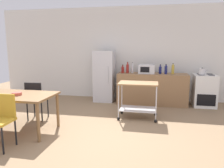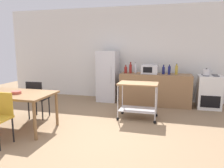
{
  "view_description": "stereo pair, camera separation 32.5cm",
  "coord_description": "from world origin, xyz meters",
  "px_view_note": "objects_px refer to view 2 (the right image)",
  "views": [
    {
      "loc": [
        0.97,
        -3.72,
        1.67
      ],
      "look_at": [
        -0.02,
        1.2,
        0.8
      ],
      "focal_mm": 34.62,
      "sensor_mm": 36.0,
      "label": 1
    },
    {
      "loc": [
        1.29,
        -3.64,
        1.67
      ],
      "look_at": [
        -0.02,
        1.2,
        0.8
      ],
      "focal_mm": 34.62,
      "sensor_mm": 36.0,
      "label": 2
    }
  ],
  "objects_px": {
    "chair_black": "(37,97)",
    "bottle_sparkling_water": "(131,69)",
    "bottle_soy_sauce": "(135,69)",
    "bottle_olive_oil": "(176,70)",
    "stove_oven": "(209,92)",
    "refrigerator": "(108,76)",
    "fruit_bowl": "(16,93)",
    "bottle_hot_sauce": "(169,70)",
    "bottle_wine": "(163,70)",
    "kettle": "(206,72)",
    "microwave": "(150,69)",
    "dining_table": "(16,97)",
    "bottle_vinegar": "(126,70)",
    "kitchen_cart": "(138,95)"
  },
  "relations": [
    {
      "from": "chair_black",
      "to": "bottle_sparkling_water",
      "type": "xyz_separation_m",
      "value": [
        1.84,
        1.97,
        0.52
      ]
    },
    {
      "from": "bottle_sparkling_water",
      "to": "bottle_soy_sauce",
      "type": "height_order",
      "value": "bottle_sparkling_water"
    },
    {
      "from": "bottle_sparkling_water",
      "to": "bottle_olive_oil",
      "type": "distance_m",
      "value": 1.3
    },
    {
      "from": "stove_oven",
      "to": "refrigerator",
      "type": "bearing_deg",
      "value": 178.4
    },
    {
      "from": "bottle_soy_sauce",
      "to": "fruit_bowl",
      "type": "height_order",
      "value": "bottle_soy_sauce"
    },
    {
      "from": "bottle_hot_sauce",
      "to": "bottle_wine",
      "type": "bearing_deg",
      "value": 156.48
    },
    {
      "from": "bottle_sparkling_water",
      "to": "bottle_hot_sauce",
      "type": "height_order",
      "value": "bottle_sparkling_water"
    },
    {
      "from": "bottle_wine",
      "to": "bottle_olive_oil",
      "type": "bearing_deg",
      "value": -1.2
    },
    {
      "from": "refrigerator",
      "to": "bottle_wine",
      "type": "bearing_deg",
      "value": -2.69
    },
    {
      "from": "bottle_olive_oil",
      "to": "kettle",
      "type": "relative_size",
      "value": 1.26
    },
    {
      "from": "stove_oven",
      "to": "fruit_bowl",
      "type": "distance_m",
      "value": 4.83
    },
    {
      "from": "bottle_soy_sauce",
      "to": "microwave",
      "type": "height_order",
      "value": "bottle_soy_sauce"
    },
    {
      "from": "microwave",
      "to": "bottle_olive_oil",
      "type": "height_order",
      "value": "bottle_olive_oil"
    },
    {
      "from": "bottle_wine",
      "to": "fruit_bowl",
      "type": "distance_m",
      "value": 3.87
    },
    {
      "from": "bottle_olive_oil",
      "to": "kettle",
      "type": "bearing_deg",
      "value": -7.02
    },
    {
      "from": "chair_black",
      "to": "microwave",
      "type": "bearing_deg",
      "value": -145.68
    },
    {
      "from": "dining_table",
      "to": "fruit_bowl",
      "type": "height_order",
      "value": "fruit_bowl"
    },
    {
      "from": "bottle_vinegar",
      "to": "bottle_olive_oil",
      "type": "distance_m",
      "value": 1.44
    },
    {
      "from": "stove_oven",
      "to": "bottle_vinegar",
      "type": "distance_m",
      "value": 2.38
    },
    {
      "from": "stove_oven",
      "to": "bottle_soy_sauce",
      "type": "height_order",
      "value": "bottle_soy_sauce"
    },
    {
      "from": "refrigerator",
      "to": "bottle_olive_oil",
      "type": "height_order",
      "value": "refrigerator"
    },
    {
      "from": "bottle_olive_oil",
      "to": "microwave",
      "type": "bearing_deg",
      "value": -178.44
    },
    {
      "from": "chair_black",
      "to": "bottle_vinegar",
      "type": "height_order",
      "value": "bottle_vinegar"
    },
    {
      "from": "fruit_bowl",
      "to": "kettle",
      "type": "height_order",
      "value": "kettle"
    },
    {
      "from": "kitchen_cart",
      "to": "kettle",
      "type": "relative_size",
      "value": 3.8
    },
    {
      "from": "refrigerator",
      "to": "kitchen_cart",
      "type": "bearing_deg",
      "value": -52.12
    },
    {
      "from": "refrigerator",
      "to": "microwave",
      "type": "distance_m",
      "value": 1.31
    },
    {
      "from": "bottle_hot_sauce",
      "to": "kettle",
      "type": "bearing_deg",
      "value": -1.96
    },
    {
      "from": "refrigerator",
      "to": "bottle_vinegar",
      "type": "relative_size",
      "value": 6.33
    },
    {
      "from": "bottle_sparkling_water",
      "to": "bottle_soy_sauce",
      "type": "relative_size",
      "value": 1.06
    },
    {
      "from": "kitchen_cart",
      "to": "kettle",
      "type": "distance_m",
      "value": 2.13
    },
    {
      "from": "dining_table",
      "to": "chair_black",
      "type": "distance_m",
      "value": 0.69
    },
    {
      "from": "bottle_wine",
      "to": "bottle_soy_sauce",
      "type": "bearing_deg",
      "value": 177.44
    },
    {
      "from": "microwave",
      "to": "bottle_olive_oil",
      "type": "relative_size",
      "value": 1.52
    },
    {
      "from": "stove_oven",
      "to": "bottle_vinegar",
      "type": "xyz_separation_m",
      "value": [
        -2.32,
        -0.03,
        0.55
      ]
    },
    {
      "from": "bottle_olive_oil",
      "to": "bottle_vinegar",
      "type": "bearing_deg",
      "value": -179.03
    },
    {
      "from": "bottle_hot_sauce",
      "to": "bottle_olive_oil",
      "type": "relative_size",
      "value": 0.92
    },
    {
      "from": "bottle_vinegar",
      "to": "bottle_sparkling_water",
      "type": "bearing_deg",
      "value": 2.57
    },
    {
      "from": "dining_table",
      "to": "kettle",
      "type": "relative_size",
      "value": 6.26
    },
    {
      "from": "dining_table",
      "to": "fruit_bowl",
      "type": "xyz_separation_m",
      "value": [
        0.08,
        -0.06,
        0.11
      ]
    },
    {
      "from": "dining_table",
      "to": "bottle_hot_sauce",
      "type": "height_order",
      "value": "bottle_hot_sauce"
    },
    {
      "from": "stove_oven",
      "to": "fruit_bowl",
      "type": "xyz_separation_m",
      "value": [
        -3.97,
        -2.73,
        0.33
      ]
    },
    {
      "from": "bottle_vinegar",
      "to": "bottle_olive_oil",
      "type": "xyz_separation_m",
      "value": [
        1.44,
        0.02,
        0.03
      ]
    },
    {
      "from": "chair_black",
      "to": "dining_table",
      "type": "bearing_deg",
      "value": 82.46
    },
    {
      "from": "bottle_vinegar",
      "to": "bottle_hot_sauce",
      "type": "xyz_separation_m",
      "value": [
        1.24,
        -0.04,
        0.02
      ]
    },
    {
      "from": "bottle_wine",
      "to": "microwave",
      "type": "bearing_deg",
      "value": -175.95
    },
    {
      "from": "stove_oven",
      "to": "fruit_bowl",
      "type": "height_order",
      "value": "stove_oven"
    },
    {
      "from": "fruit_bowl",
      "to": "microwave",
      "type": "bearing_deg",
      "value": 49.11
    },
    {
      "from": "dining_table",
      "to": "bottle_wine",
      "type": "bearing_deg",
      "value": 43.51
    },
    {
      "from": "kitchen_cart",
      "to": "bottle_wine",
      "type": "height_order",
      "value": "bottle_wine"
    }
  ]
}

